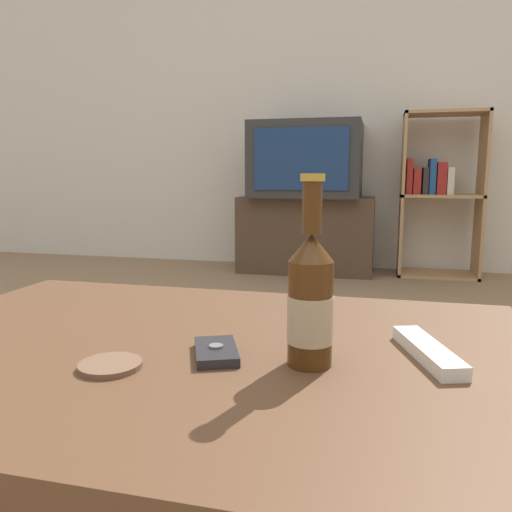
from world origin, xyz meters
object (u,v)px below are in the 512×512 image
Objects in this scene: television at (307,160)px; beer_bottle at (311,300)px; tv_stand at (306,235)px; cell_phone at (216,351)px; bookshelf at (437,190)px; remote_control at (428,351)px.

beer_bottle is at bearing -81.78° from television.
television is at bearing 98.22° from beer_bottle.
television is (0.00, -0.00, 0.51)m from tv_stand.
tv_stand is 2.81m from cell_phone.
tv_stand is 0.51m from television.
tv_stand is 1.27× the size of television.
bookshelf is (0.86, 0.06, 0.31)m from tv_stand.
remote_control is at bearing -78.28° from tv_stand.
remote_control is (0.57, -2.72, -0.35)m from television.
beer_bottle is 0.16m from cell_phone.
cell_phone is (0.27, -2.79, -0.35)m from television.
remote_control is at bearing -9.84° from cell_phone.
bookshelf is at bearing 55.80° from cell_phone.
remote_control is (0.16, 0.07, -0.08)m from beer_bottle.
beer_bottle is at bearing -99.05° from bookshelf.
beer_bottle is at bearing -22.27° from cell_phone.
beer_bottle is at bearing -175.66° from remote_control.
bookshelf reaches higher than tv_stand.
tv_stand is 0.86× the size of bookshelf.
tv_stand is 2.83m from beer_bottle.
remote_control is (0.57, -2.73, 0.16)m from tv_stand.
bookshelf reaches higher than beer_bottle.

